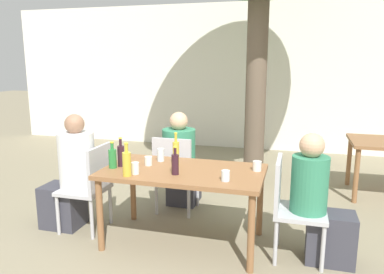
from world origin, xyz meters
TOP-DOWN VIEW (x-y plane):
  - ground_plane at (0.00, 0.00)m, footprint 30.00×30.00m
  - cafe_building_wall at (0.00, 4.13)m, footprint 10.00×0.08m
  - dining_table_front at (0.00, 0.00)m, footprint 1.49×0.83m
  - patio_chair_0 at (-0.98, 0.00)m, footprint 0.44×0.44m
  - patio_chair_1 at (0.98, 0.00)m, footprint 0.44×0.44m
  - patio_chair_2 at (-0.30, 0.65)m, footprint 0.44×0.44m
  - person_seated_0 at (-1.21, -0.00)m, footprint 0.58×0.36m
  - person_seated_1 at (1.22, -0.00)m, footprint 0.56×0.31m
  - person_seated_2 at (-0.30, 0.88)m, footprint 0.38×0.59m
  - oil_cruet_0 at (-0.11, 0.12)m, footprint 0.06×0.06m
  - oil_cruet_1 at (-0.42, -0.32)m, footprint 0.08×0.08m
  - wine_bottle_2 at (-0.61, -0.05)m, footprint 0.07×0.07m
  - wine_bottle_3 at (-0.02, -0.16)m, footprint 0.06×0.06m
  - green_bottle_4 at (-0.66, -0.13)m, footprint 0.07×0.07m
  - drinking_glass_0 at (0.44, -0.22)m, footprint 0.07×0.07m
  - drinking_glass_1 at (-0.31, 0.22)m, footprint 0.07×0.07m
  - drinking_glass_2 at (-0.37, 0.05)m, footprint 0.07×0.07m
  - drinking_glass_3 at (0.66, 0.15)m, footprint 0.08×0.08m
  - drinking_glass_4 at (-0.37, -0.25)m, footprint 0.07×0.07m

SIDE VIEW (x-z plane):
  - ground_plane at x=0.00m, z-range 0.00..0.00m
  - person_seated_1 at x=1.22m, z-range -0.07..1.06m
  - patio_chair_0 at x=-0.98m, z-range 0.06..0.95m
  - patio_chair_1 at x=0.98m, z-range 0.06..0.95m
  - patio_chair_2 at x=-0.30m, z-range 0.06..0.95m
  - person_seated_2 at x=-0.30m, z-range -0.06..1.09m
  - person_seated_0 at x=-1.21m, z-range -0.06..1.14m
  - dining_table_front at x=0.00m, z-range 0.28..1.01m
  - drinking_glass_2 at x=-0.37m, z-range 0.73..0.81m
  - drinking_glass_3 at x=0.66m, z-range 0.73..0.82m
  - drinking_glass_0 at x=0.44m, z-range 0.73..0.82m
  - drinking_glass_4 at x=-0.37m, z-range 0.73..0.83m
  - drinking_glass_1 at x=-0.31m, z-range 0.73..0.86m
  - green_bottle_4 at x=-0.66m, z-range 0.70..0.95m
  - wine_bottle_3 at x=-0.02m, z-range 0.70..0.95m
  - wine_bottle_2 at x=-0.61m, z-range 0.69..0.98m
  - oil_cruet_1 at x=-0.42m, z-range 0.69..0.99m
  - oil_cruet_0 at x=-0.11m, z-range 0.69..1.01m
  - cafe_building_wall at x=0.00m, z-range 0.00..2.80m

